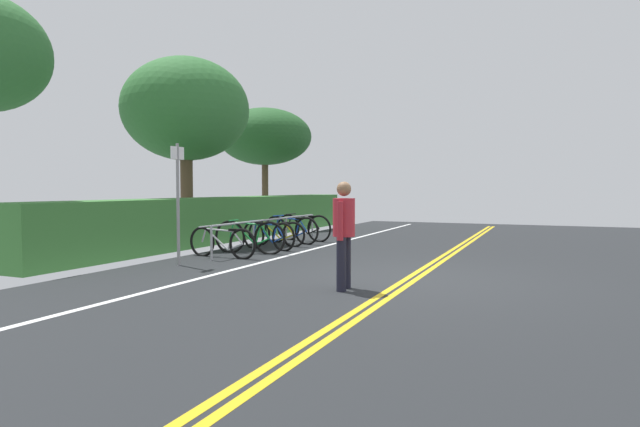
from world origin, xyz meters
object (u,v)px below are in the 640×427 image
(bicycle_1, at_px, (250,237))
(sign_post_near, at_px, (178,193))
(bicycle_4, at_px, (291,230))
(tree_mid, at_px, (186,110))
(pedestrian, at_px, (344,228))
(bicycle_2, at_px, (268,236))
(tree_far_right, at_px, (265,137))
(bicycle_3, at_px, (276,233))
(bicycle_0, at_px, (222,242))
(bike_rack, at_px, (271,225))
(bicycle_5, at_px, (303,228))

(bicycle_1, relative_size, sign_post_near, 0.75)
(bicycle_4, relative_size, tree_mid, 0.35)
(pedestrian, relative_size, sign_post_near, 0.68)
(bicycle_2, height_order, tree_far_right, tree_far_right)
(pedestrian, xyz_separation_m, tree_far_right, (10.49, 7.23, 2.53))
(bicycle_3, xyz_separation_m, pedestrian, (-4.78, -3.69, 0.58))
(bicycle_0, relative_size, pedestrian, 1.11)
(bicycle_1, relative_size, pedestrian, 1.12)
(pedestrian, bearing_deg, bicycle_3, 37.63)
(bike_rack, xyz_separation_m, bicycle_3, (0.47, 0.10, -0.24))
(bicycle_0, distance_m, sign_post_near, 1.71)
(bicycle_1, bearing_deg, bike_rack, 4.57)
(bicycle_2, xyz_separation_m, tree_far_right, (6.51, 3.77, 3.08))
(pedestrian, bearing_deg, bicycle_5, 30.01)
(bicycle_5, bearing_deg, tree_mid, 113.46)
(bicycle_3, relative_size, tree_mid, 0.33)
(pedestrian, relative_size, tree_far_right, 0.35)
(bicycle_2, height_order, sign_post_near, sign_post_near)
(bicycle_5, bearing_deg, tree_far_right, 40.54)
(pedestrian, bearing_deg, bicycle_1, 47.85)
(bicycle_4, distance_m, tree_far_right, 6.89)
(bicycle_0, height_order, pedestrian, pedestrian)
(bicycle_3, xyz_separation_m, sign_post_near, (-3.78, 0.07, 1.07))
(bicycle_0, xyz_separation_m, pedestrian, (-2.32, -3.67, 0.57))
(tree_mid, xyz_separation_m, tree_far_right, (5.54, 0.62, -0.23))
(bike_rack, relative_size, bicycle_1, 2.87)
(bicycle_3, distance_m, bicycle_4, 0.70)
(bike_rack, relative_size, tree_mid, 0.99)
(sign_post_near, distance_m, tree_far_right, 10.30)
(bicycle_0, relative_size, bicycle_5, 0.97)
(tree_mid, bearing_deg, sign_post_near, -144.17)
(bicycle_2, distance_m, bicycle_4, 1.51)
(tree_mid, bearing_deg, tree_far_right, 6.43)
(bicycle_5, bearing_deg, pedestrian, -149.99)
(bicycle_3, relative_size, pedestrian, 1.07)
(bike_rack, bearing_deg, sign_post_near, 177.02)
(tree_far_right, bearing_deg, bicycle_0, -156.42)
(bicycle_0, bearing_deg, pedestrian, -122.32)
(bicycle_0, xyz_separation_m, bicycle_5, (3.92, -0.06, 0.05))
(bike_rack, distance_m, tree_far_right, 7.72)
(sign_post_near, bearing_deg, pedestrian, -104.87)
(bicycle_3, xyz_separation_m, bicycle_4, (0.70, -0.07, 0.04))
(bicycle_2, bearing_deg, bike_rack, 19.44)
(bicycle_2, distance_m, tree_far_right, 8.13)
(bike_rack, relative_size, bicycle_0, 2.89)
(pedestrian, distance_m, tree_far_right, 12.99)
(sign_post_near, xyz_separation_m, tree_mid, (3.94, 2.85, 2.26))
(pedestrian, bearing_deg, bicycle_2, 41.12)
(bicycle_2, bearing_deg, pedestrian, -138.88)
(tree_mid, distance_m, tree_far_right, 5.58)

